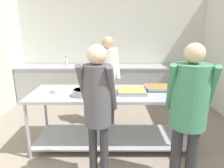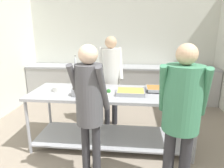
% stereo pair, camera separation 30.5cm
% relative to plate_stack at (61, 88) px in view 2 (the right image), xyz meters
% --- Properties ---
extents(wall_rear, '(4.83, 0.06, 2.65)m').
position_rel_plate_stack_xyz_m(wall_rear, '(0.78, 2.46, 0.43)').
color(wall_rear, silver).
rests_on(wall_rear, ground_plane).
extents(back_counter, '(4.67, 0.65, 0.88)m').
position_rel_plate_stack_xyz_m(back_counter, '(0.78, 2.09, -0.45)').
color(back_counter, '#A8A8A8').
rests_on(back_counter, ground_plane).
extents(serving_counter, '(2.42, 0.86, 0.86)m').
position_rel_plate_stack_xyz_m(serving_counter, '(0.78, -0.01, -0.31)').
color(serving_counter, '#9EA0A8').
rests_on(serving_counter, ground_plane).
extents(plate_stack, '(0.25, 0.25, 0.07)m').
position_rel_plate_stack_xyz_m(plate_stack, '(0.00, 0.00, 0.00)').
color(plate_stack, white).
rests_on(plate_stack, serving_counter).
extents(sauce_pan, '(0.40, 0.26, 0.10)m').
position_rel_plate_stack_xyz_m(sauce_pan, '(0.36, -0.18, 0.02)').
color(sauce_pan, '#9EA0A8').
rests_on(sauce_pan, serving_counter).
extents(broccoli_bowl, '(0.24, 0.24, 0.12)m').
position_rel_plate_stack_xyz_m(broccoli_bowl, '(0.71, -0.22, 0.01)').
color(broccoli_bowl, silver).
rests_on(broccoli_bowl, serving_counter).
extents(serving_tray_vegetables, '(0.40, 0.33, 0.05)m').
position_rel_plate_stack_xyz_m(serving_tray_vegetables, '(1.07, -0.06, -0.01)').
color(serving_tray_vegetables, '#9EA0A8').
rests_on(serving_tray_vegetables, serving_counter).
extents(serving_tray_roast, '(0.38, 0.32, 0.05)m').
position_rel_plate_stack_xyz_m(serving_tray_roast, '(1.50, 0.14, -0.01)').
color(serving_tray_roast, '#9EA0A8').
rests_on(serving_tray_roast, serving_counter).
extents(guest_serving_left, '(0.45, 0.38, 1.62)m').
position_rel_plate_stack_xyz_m(guest_serving_left, '(0.62, -0.79, 0.12)').
color(guest_serving_left, '#2D2D33').
rests_on(guest_serving_left, ground_plane).
extents(guest_serving_right, '(0.53, 0.41, 1.64)m').
position_rel_plate_stack_xyz_m(guest_serving_right, '(1.60, -0.87, 0.11)').
color(guest_serving_right, '#2D2D33').
rests_on(guest_serving_right, ground_plane).
extents(cook_behind_counter, '(0.47, 0.40, 1.66)m').
position_rel_plate_stack_xyz_m(cook_behind_counter, '(0.70, 0.68, 0.14)').
color(cook_behind_counter, '#2D2D33').
rests_on(cook_behind_counter, ground_plane).
extents(water_bottle, '(0.06, 0.06, 0.26)m').
position_rel_plate_stack_xyz_m(water_bottle, '(-0.34, 2.02, 0.11)').
color(water_bottle, silver).
rests_on(water_bottle, back_counter).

